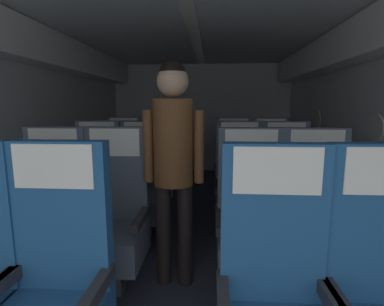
% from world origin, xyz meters
% --- Properties ---
extents(ground, '(3.75, 6.55, 0.02)m').
position_xyz_m(ground, '(0.00, 3.07, -0.01)').
color(ground, '#2D3342').
extents(fuselage_shell, '(3.63, 6.20, 2.18)m').
position_xyz_m(fuselage_shell, '(0.00, 3.35, 1.56)').
color(fuselage_shell, silver).
rests_on(fuselage_shell, ground).
extents(seat_a_left_aisle, '(0.49, 0.48, 1.17)m').
position_xyz_m(seat_a_left_aisle, '(-0.49, 1.38, 0.49)').
color(seat_a_left_aisle, '#38383D').
rests_on(seat_a_left_aisle, ground).
extents(seat_b_left_window, '(0.49, 0.48, 1.17)m').
position_xyz_m(seat_b_left_window, '(-0.95, 2.20, 0.49)').
color(seat_b_left_window, '#38383D').
rests_on(seat_b_left_window, ground).
extents(seat_b_left_aisle, '(0.49, 0.48, 1.17)m').
position_xyz_m(seat_b_left_aisle, '(-0.49, 2.22, 0.49)').
color(seat_b_left_aisle, '#38383D').
rests_on(seat_b_left_aisle, ground).
extents(seat_b_right_aisle, '(0.49, 0.48, 1.17)m').
position_xyz_m(seat_b_right_aisle, '(0.94, 2.22, 0.49)').
color(seat_b_right_aisle, '#38383D').
rests_on(seat_b_right_aisle, ground).
extents(seat_b_right_window, '(0.49, 0.48, 1.17)m').
position_xyz_m(seat_b_right_window, '(0.48, 2.21, 0.49)').
color(seat_b_right_window, '#38383D').
rests_on(seat_b_right_window, ground).
extents(seat_c_left_window, '(0.49, 0.48, 1.17)m').
position_xyz_m(seat_c_left_window, '(-0.95, 3.04, 0.49)').
color(seat_c_left_window, '#38383D').
rests_on(seat_c_left_window, ground).
extents(seat_c_left_aisle, '(0.49, 0.48, 1.17)m').
position_xyz_m(seat_c_left_aisle, '(-0.49, 3.05, 0.49)').
color(seat_c_left_aisle, '#38383D').
rests_on(seat_c_left_aisle, ground).
extents(seat_c_right_aisle, '(0.49, 0.48, 1.17)m').
position_xyz_m(seat_c_right_aisle, '(0.94, 3.07, 0.49)').
color(seat_c_right_aisle, '#38383D').
rests_on(seat_c_right_aisle, ground).
extents(seat_c_right_window, '(0.49, 0.48, 1.17)m').
position_xyz_m(seat_c_right_window, '(0.48, 3.07, 0.49)').
color(seat_c_right_window, '#38383D').
rests_on(seat_c_right_window, ground).
extents(seat_d_left_window, '(0.49, 0.48, 1.17)m').
position_xyz_m(seat_d_left_window, '(-0.94, 3.91, 0.49)').
color(seat_d_left_window, '#38383D').
rests_on(seat_d_left_window, ground).
extents(seat_d_left_aisle, '(0.49, 0.48, 1.17)m').
position_xyz_m(seat_d_left_aisle, '(-0.48, 3.91, 0.49)').
color(seat_d_left_aisle, '#38383D').
rests_on(seat_d_left_aisle, ground).
extents(seat_d_right_aisle, '(0.49, 0.48, 1.17)m').
position_xyz_m(seat_d_right_aisle, '(0.95, 3.89, 0.49)').
color(seat_d_right_aisle, '#38383D').
rests_on(seat_d_right_aisle, ground).
extents(seat_d_right_window, '(0.49, 0.48, 1.17)m').
position_xyz_m(seat_d_right_window, '(0.49, 3.90, 0.49)').
color(seat_d_right_window, '#38383D').
rests_on(seat_d_right_window, ground).
extents(flight_attendant, '(0.43, 0.28, 1.63)m').
position_xyz_m(flight_attendant, '(-0.06, 2.27, 1.01)').
color(flight_attendant, black).
rests_on(flight_attendant, ground).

